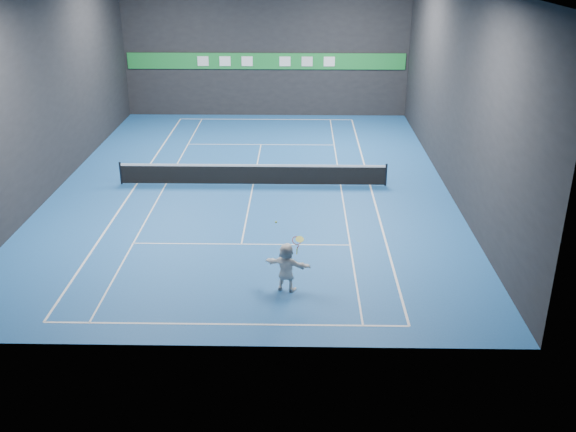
{
  "coord_description": "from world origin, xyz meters",
  "views": [
    {
      "loc": [
        2.19,
        -28.17,
        10.6
      ],
      "look_at": [
        1.78,
        -7.15,
        1.5
      ],
      "focal_mm": 40.0,
      "sensor_mm": 36.0,
      "label": 1
    }
  ],
  "objects_px": {
    "tennis_net": "(253,174)",
    "tennis_racket": "(297,242)",
    "tennis_ball": "(276,222)",
    "player": "(286,267)"
  },
  "relations": [
    {
      "from": "player",
      "to": "tennis_racket",
      "type": "height_order",
      "value": "tennis_racket"
    },
    {
      "from": "player",
      "to": "tennis_ball",
      "type": "distance_m",
      "value": 1.6
    },
    {
      "from": "tennis_ball",
      "to": "tennis_racket",
      "type": "bearing_deg",
      "value": -0.02
    },
    {
      "from": "tennis_ball",
      "to": "tennis_net",
      "type": "height_order",
      "value": "tennis_ball"
    },
    {
      "from": "tennis_net",
      "to": "tennis_racket",
      "type": "xyz_separation_m",
      "value": [
        2.12,
        -9.74,
        1.18
      ]
    },
    {
      "from": "player",
      "to": "tennis_racket",
      "type": "bearing_deg",
      "value": -154.9
    },
    {
      "from": "player",
      "to": "tennis_net",
      "type": "xyz_separation_m",
      "value": [
        -1.78,
        9.79,
        -0.3
      ]
    },
    {
      "from": "player",
      "to": "tennis_net",
      "type": "distance_m",
      "value": 9.96
    },
    {
      "from": "tennis_net",
      "to": "tennis_racket",
      "type": "relative_size",
      "value": 19.32
    },
    {
      "from": "tennis_ball",
      "to": "tennis_racket",
      "type": "relative_size",
      "value": 0.11
    }
  ]
}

